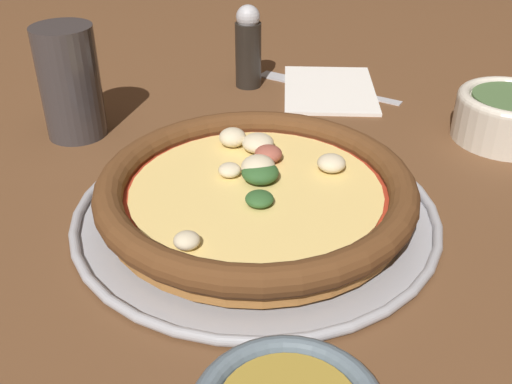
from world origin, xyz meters
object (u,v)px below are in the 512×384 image
object	(u,v)px
drinking_cup	(70,83)
fork	(319,85)
pizza	(256,190)
napkin	(329,88)
pepper_shaker	(248,47)
bowl_far	(509,114)
pizza_tray	(256,212)

from	to	relation	value
drinking_cup	fork	size ratio (longest dim) A/B	0.70
pizza	napkin	bearing A→B (deg)	-42.74
napkin	fork	size ratio (longest dim) A/B	1.10
napkin	pepper_shaker	world-z (taller)	pepper_shaker
pizza	pepper_shaker	distance (m)	0.30
pepper_shaker	drinking_cup	bearing A→B (deg)	102.63
drinking_cup	bowl_far	bearing A→B (deg)	-115.81
pizza_tray	napkin	size ratio (longest dim) A/B	1.68
napkin	fork	bearing A→B (deg)	14.63
fork	pepper_shaker	world-z (taller)	pepper_shaker
pizza	napkin	distance (m)	0.29
fork	pepper_shaker	xyz separation A→B (m)	(0.04, 0.08, 0.05)
bowl_far	fork	xyz separation A→B (m)	(0.21, 0.11, -0.03)
pizza_tray	bowl_far	distance (m)	0.30
pizza	fork	distance (m)	0.30
napkin	fork	world-z (taller)	napkin
napkin	fork	distance (m)	0.02
pizza_tray	drinking_cup	world-z (taller)	drinking_cup
drinking_cup	fork	distance (m)	0.31
pizza	pepper_shaker	xyz separation A→B (m)	(0.27, -0.11, 0.02)
fork	pizza_tray	bearing A→B (deg)	105.81
pepper_shaker	fork	bearing A→B (deg)	-116.82
fork	pepper_shaker	distance (m)	0.10
pizza_tray	bowl_far	world-z (taller)	bowl_far
pizza	pepper_shaker	bearing A→B (deg)	-22.59
bowl_far	drinking_cup	distance (m)	0.46
pizza	drinking_cup	distance (m)	0.25
pizza_tray	pepper_shaker	distance (m)	0.30
pepper_shaker	pizza_tray	bearing A→B (deg)	157.39
drinking_cup	pepper_shaker	bearing A→B (deg)	-77.37
pizza	napkin	xyz separation A→B (m)	(0.21, -0.20, -0.02)
pizza_tray	fork	bearing A→B (deg)	-39.81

